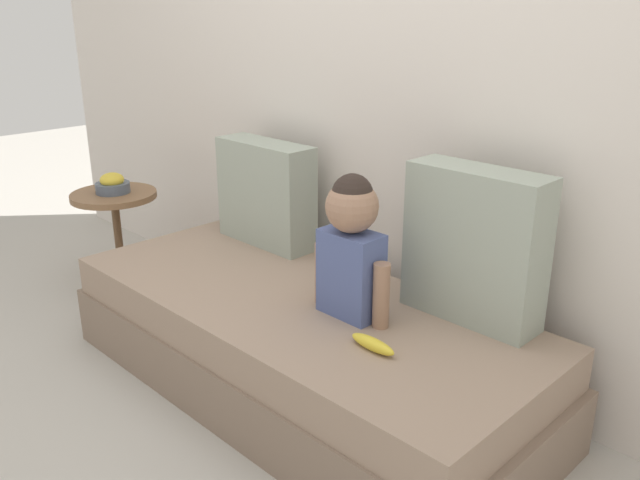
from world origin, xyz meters
TOP-DOWN VIEW (x-y plane):
  - ground_plane at (0.00, 0.00)m, footprint 12.00×12.00m
  - back_wall at (0.00, 0.53)m, footprint 5.12×0.10m
  - couch at (0.00, 0.00)m, footprint 1.92×0.81m
  - throw_pillow_left at (-0.53, 0.30)m, footprint 0.48×0.16m
  - throw_pillow_right at (0.53, 0.30)m, footprint 0.47×0.16m
  - toddler at (0.23, 0.03)m, footprint 0.33×0.18m
  - banana at (0.45, -0.10)m, footprint 0.17×0.05m
  - side_table at (-1.35, 0.01)m, footprint 0.42×0.42m
  - fruit_bowl at (-1.35, 0.01)m, footprint 0.17×0.17m

SIDE VIEW (x-z plane):
  - ground_plane at x=0.00m, z-range 0.00..0.00m
  - couch at x=0.00m, z-range 0.00..0.38m
  - side_table at x=-1.35m, z-range 0.14..0.65m
  - banana at x=0.45m, z-range 0.38..0.42m
  - fruit_bowl at x=-1.35m, z-range 0.50..0.60m
  - throw_pillow_left at x=-0.53m, z-range 0.38..0.84m
  - throw_pillow_right at x=0.53m, z-range 0.38..0.90m
  - toddler at x=0.23m, z-range 0.40..0.90m
  - back_wall at x=0.00m, z-range 0.00..2.51m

